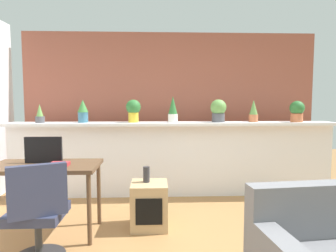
{
  "coord_description": "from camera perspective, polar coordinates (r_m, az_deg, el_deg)",
  "views": [
    {
      "loc": [
        -0.25,
        -2.34,
        1.41
      ],
      "look_at": [
        -0.1,
        1.28,
        1.1
      ],
      "focal_mm": 31.9,
      "sensor_mm": 36.0,
      "label": 1
    }
  ],
  "objects": [
    {
      "name": "potted_plant_5",
      "position": [
        4.57,
        16.02,
        2.68
      ],
      "size": [
        0.13,
        0.13,
        0.33
      ],
      "color": "#C66B42",
      "rests_on": "plant_shelf"
    },
    {
      "name": "tv_monitor",
      "position": [
        3.42,
        -22.69,
        -4.22
      ],
      "size": [
        0.38,
        0.04,
        0.28
      ],
      "primitive_type": "cube",
      "color": "black",
      "rests_on": "desk"
    },
    {
      "name": "potted_plant_6",
      "position": [
        4.76,
        23.42,
        2.68
      ],
      "size": [
        0.21,
        0.21,
        0.31
      ],
      "color": "#C66B42",
      "rests_on": "plant_shelf"
    },
    {
      "name": "office_chair",
      "position": [
        2.84,
        -23.54,
        -16.58
      ],
      "size": [
        0.51,
        0.52,
        0.91
      ],
      "color": "#262628",
      "rests_on": "ground"
    },
    {
      "name": "vase_on_shelf",
      "position": [
        3.38,
        -4.15,
        -9.2
      ],
      "size": [
        0.07,
        0.07,
        0.18
      ],
      "primitive_type": "cylinder",
      "color": "#2D2D33",
      "rests_on": "side_cube_shelf"
    },
    {
      "name": "book_on_desk",
      "position": [
        3.24,
        -19.93,
        -6.83
      ],
      "size": [
        0.18,
        0.12,
        0.04
      ],
      "primitive_type": "cube",
      "color": "#B22D33",
      "rests_on": "desk"
    },
    {
      "name": "potted_plant_2",
      "position": [
        4.34,
        -6.64,
        3.16
      ],
      "size": [
        0.21,
        0.21,
        0.33
      ],
      "color": "gold",
      "rests_on": "plant_shelf"
    },
    {
      "name": "potted_plant_1",
      "position": [
        4.45,
        -15.95,
        2.81
      ],
      "size": [
        0.15,
        0.15,
        0.33
      ],
      "color": "#386B84",
      "rests_on": "plant_shelf"
    },
    {
      "name": "potted_plant_3",
      "position": [
        4.31,
        0.93,
        3.13
      ],
      "size": [
        0.14,
        0.14,
        0.38
      ],
      "color": "silver",
      "rests_on": "plant_shelf"
    },
    {
      "name": "potted_plant_4",
      "position": [
        4.43,
        9.6,
        3.02
      ],
      "size": [
        0.23,
        0.23,
        0.33
      ],
      "color": "#4C4C51",
      "rests_on": "plant_shelf"
    },
    {
      "name": "desk",
      "position": [
        3.38,
        -22.42,
        -8.19
      ],
      "size": [
        1.1,
        0.6,
        0.75
      ],
      "color": "brown",
      "rests_on": "ground"
    },
    {
      "name": "divider_wall",
      "position": [
        4.43,
        0.9,
        -6.57
      ],
      "size": [
        4.72,
        0.16,
        1.05
      ],
      "primitive_type": "cube",
      "color": "white",
      "rests_on": "ground"
    },
    {
      "name": "brick_wall_behind",
      "position": [
        4.95,
        0.51,
        3.08
      ],
      "size": [
        4.72,
        0.1,
        2.5
      ],
      "primitive_type": "cube",
      "color": "#9E5442",
      "rests_on": "ground"
    },
    {
      "name": "plant_shelf",
      "position": [
        4.32,
        0.94,
        0.44
      ],
      "size": [
        4.72,
        0.39,
        0.04
      ],
      "primitive_type": "cube",
      "color": "white",
      "rests_on": "divider_wall"
    },
    {
      "name": "potted_plant_0",
      "position": [
        4.59,
        -23.29,
        1.96
      ],
      "size": [
        0.13,
        0.13,
        0.27
      ],
      "color": "#4C4C51",
      "rests_on": "plant_shelf"
    },
    {
      "name": "side_cube_shelf",
      "position": [
        3.43,
        -3.59,
        -14.87
      ],
      "size": [
        0.4,
        0.41,
        0.5
      ],
      "color": "tan",
      "rests_on": "ground"
    }
  ]
}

